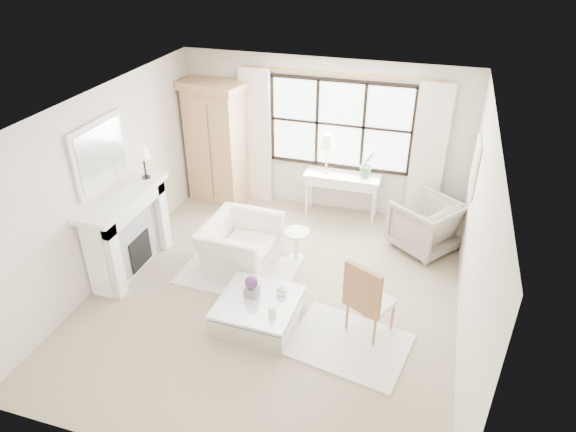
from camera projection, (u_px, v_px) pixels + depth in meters
name	position (u px, v px, depth m)	size (l,w,h in m)	color
floor	(274.00, 294.00, 7.28)	(5.50, 5.50, 0.00)	tan
ceiling	(271.00, 110.00, 5.93)	(5.50, 5.50, 0.00)	white
wall_back	(323.00, 136.00, 8.88)	(5.00, 5.00, 0.00)	beige
wall_front	(169.00, 366.00, 4.33)	(5.00, 5.00, 0.00)	silver
wall_left	(105.00, 186.00, 7.24)	(5.50, 5.50, 0.00)	beige
wall_right	(476.00, 243.00, 5.97)	(5.50, 5.50, 0.00)	beige
window_pane	(340.00, 125.00, 8.66)	(2.40, 0.02, 1.50)	white
window_frame	(340.00, 125.00, 8.65)	(2.50, 0.04, 1.50)	black
curtain_rod	(342.00, 74.00, 8.17)	(0.04, 0.04, 3.30)	#AB843B
curtain_left	(256.00, 137.00, 9.16)	(0.55, 0.10, 2.47)	white
curtain_right	(428.00, 157.00, 8.40)	(0.55, 0.10, 2.47)	silver
fireplace	(126.00, 231.00, 7.53)	(0.58, 1.66, 1.26)	white
mirror_frame	(100.00, 154.00, 6.98)	(0.05, 1.15, 0.95)	silver
mirror_glass	(102.00, 154.00, 6.97)	(0.02, 1.00, 0.80)	silver
art_frame	(475.00, 168.00, 7.29)	(0.04, 0.62, 0.82)	white
art_canvas	(473.00, 168.00, 7.29)	(0.01, 0.52, 0.72)	beige
mantel_lamp	(143.00, 154.00, 7.46)	(0.22, 0.22, 0.51)	black
armoire	(217.00, 142.00, 9.21)	(1.23, 0.90, 2.24)	tan
console_table	(341.00, 195.00, 9.02)	(1.30, 0.45, 0.80)	white
console_lamp	(327.00, 142.00, 8.63)	(0.28, 0.28, 0.69)	#BE9342
orchid_plant	(367.00, 165.00, 8.61)	(0.26, 0.21, 0.48)	#516946
side_table	(296.00, 241.00, 7.87)	(0.40, 0.40, 0.51)	silver
rug_left	(239.00, 272.00, 7.72)	(1.65, 1.17, 0.03)	white
rug_right	(348.00, 344.00, 6.41)	(1.43, 1.08, 0.03)	white
club_armchair	(240.00, 245.00, 7.70)	(1.15, 1.00, 0.75)	white
wingback_chair	(425.00, 225.00, 8.11)	(0.90, 0.92, 0.84)	gray
french_chair	(369.00, 312.00, 6.48)	(0.65, 0.65, 1.08)	#A86F46
coffee_table	(259.00, 312.00, 6.67)	(1.03, 1.03, 0.38)	silver
planter_box	(252.00, 291.00, 6.63)	(0.17, 0.17, 0.13)	slate
planter_flowers	(251.00, 282.00, 6.56)	(0.17, 0.17, 0.17)	#542968
pillar_candle	(272.00, 311.00, 6.31)	(0.10, 0.10, 0.12)	white
coffee_vase	(282.00, 290.00, 6.64)	(0.15, 0.15, 0.15)	white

